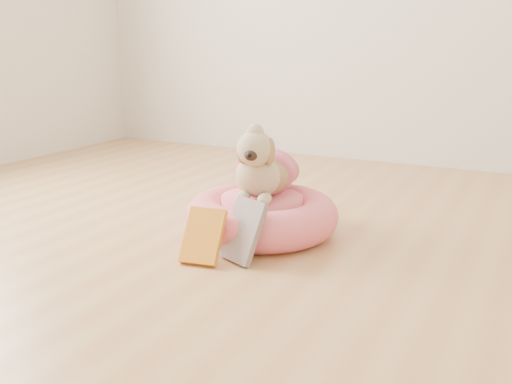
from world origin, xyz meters
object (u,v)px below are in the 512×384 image
at_px(book_yellow, 203,236).
at_px(book_white, 244,231).
at_px(dog, 263,157).
at_px(pet_bed, 262,215).

distance_m(book_yellow, book_white, 0.14).
bearing_deg(dog, book_white, -88.05).
xyz_separation_m(dog, book_white, (0.07, -0.29, -0.19)).
height_order(pet_bed, book_yellow, book_yellow).
bearing_deg(dog, pet_bed, -91.36).
distance_m(pet_bed, book_yellow, 0.34).
distance_m(pet_bed, book_white, 0.28).
relative_size(pet_bed, book_white, 2.68).
relative_size(book_yellow, book_white, 0.90).
bearing_deg(book_white, pet_bed, 126.26).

